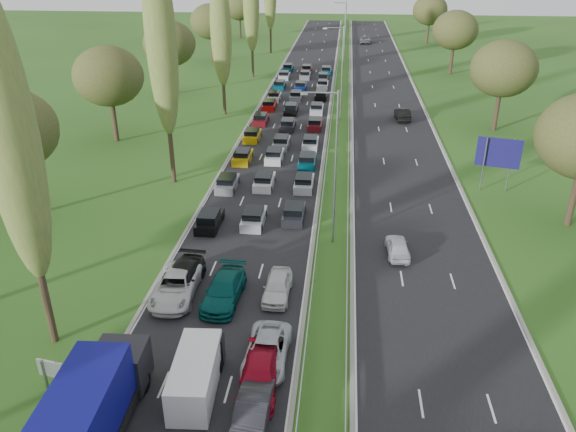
% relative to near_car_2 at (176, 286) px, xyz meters
% --- Properties ---
extents(ground, '(260.00, 260.00, 0.00)m').
position_rel_near_car_2_xyz_m(ground, '(10.13, 45.75, -0.83)').
color(ground, '#284D18').
rests_on(ground, ground).
extents(near_carriageway, '(10.50, 215.00, 0.04)m').
position_rel_near_car_2_xyz_m(near_carriageway, '(3.38, 48.25, -0.83)').
color(near_carriageway, black).
rests_on(near_carriageway, ground).
extents(far_carriageway, '(10.50, 215.00, 0.04)m').
position_rel_near_car_2_xyz_m(far_carriageway, '(16.88, 48.25, -0.83)').
color(far_carriageway, black).
rests_on(far_carriageway, ground).
extents(central_reservation, '(2.36, 215.00, 0.32)m').
position_rel_near_car_2_xyz_m(central_reservation, '(10.13, 48.25, -0.28)').
color(central_reservation, gray).
rests_on(central_reservation, ground).
extents(lamp_columns, '(0.18, 140.18, 12.00)m').
position_rel_near_car_2_xyz_m(lamp_columns, '(10.13, 43.75, 5.17)').
color(lamp_columns, gray).
rests_on(lamp_columns, ground).
extents(poplar_row, '(2.80, 127.80, 22.44)m').
position_rel_near_car_2_xyz_m(poplar_row, '(-5.87, 33.92, 11.56)').
color(poplar_row, '#2D2116').
rests_on(poplar_row, ground).
extents(woodland_left, '(8.00, 166.00, 11.10)m').
position_rel_near_car_2_xyz_m(woodland_left, '(-16.37, 28.38, 6.86)').
color(woodland_left, '#2D2116').
rests_on(woodland_left, ground).
extents(woodland_right, '(8.00, 153.00, 11.10)m').
position_rel_near_car_2_xyz_m(woodland_right, '(29.63, 32.42, 6.86)').
color(woodland_right, '#2D2116').
rests_on(woodland_right, ground).
extents(traffic_queue_fill, '(9.08, 69.03, 0.80)m').
position_rel_near_car_2_xyz_m(traffic_queue_fill, '(3.40, 43.35, -0.39)').
color(traffic_queue_fill, black).
rests_on(traffic_queue_fill, ground).
extents(near_car_2, '(2.92, 5.91, 1.61)m').
position_rel_near_car_2_xyz_m(near_car_2, '(0.00, 0.00, 0.00)').
color(near_car_2, silver).
rests_on(near_car_2, near_carriageway).
extents(near_car_3, '(2.56, 5.66, 1.61)m').
position_rel_near_car_2_xyz_m(near_car_3, '(0.13, 0.94, -0.00)').
color(near_car_3, black).
rests_on(near_car_3, near_carriageway).
extents(near_car_7, '(2.49, 5.54, 1.58)m').
position_rel_near_car_2_xyz_m(near_car_7, '(3.27, -0.15, -0.02)').
color(near_car_7, '#044542').
rests_on(near_car_7, near_carriageway).
extents(near_car_9, '(1.73, 4.61, 1.50)m').
position_rel_near_car_2_xyz_m(near_car_9, '(6.80, -10.63, -0.05)').
color(near_car_9, '#222227').
rests_on(near_car_9, near_carriageway).
extents(near_car_10, '(2.45, 5.14, 1.41)m').
position_rel_near_car_2_xyz_m(near_car_10, '(6.87, -5.82, -0.10)').
color(near_car_10, '#B5BCBF').
rests_on(near_car_10, near_carriageway).
extents(near_car_11, '(2.15, 5.00, 1.44)m').
position_rel_near_car_2_xyz_m(near_car_11, '(6.74, -7.98, -0.09)').
color(near_car_11, maroon).
rests_on(near_car_11, near_carriageway).
extents(near_car_12, '(1.81, 4.32, 1.46)m').
position_rel_near_car_2_xyz_m(near_car_12, '(6.68, 0.74, -0.07)').
color(near_car_12, silver).
rests_on(near_car_12, near_carriageway).
extents(far_car_0, '(1.82, 4.08, 1.36)m').
position_rel_near_car_2_xyz_m(far_car_0, '(15.05, 7.15, -0.12)').
color(far_car_0, silver).
rests_on(far_car_0, far_carriageway).
extents(far_car_1, '(2.00, 4.87, 1.57)m').
position_rel_near_car_2_xyz_m(far_car_1, '(18.43, 44.37, -0.02)').
color(far_car_1, black).
rests_on(far_car_1, far_carriageway).
extents(far_car_2, '(2.87, 5.88, 1.61)m').
position_rel_near_car_2_xyz_m(far_car_2, '(15.05, 110.95, -0.00)').
color(far_car_2, slate).
rests_on(far_car_2, far_carriageway).
extents(blue_lorry, '(2.59, 9.33, 3.94)m').
position_rel_near_car_2_xyz_m(blue_lorry, '(-0.28, -12.39, 1.21)').
color(blue_lorry, black).
rests_on(blue_lorry, near_carriageway).
extents(white_van_rear, '(2.07, 5.29, 2.13)m').
position_rel_near_car_2_xyz_m(white_van_rear, '(3.53, -8.34, 0.26)').
color(white_van_rear, silver).
rests_on(white_van_rear, near_carriageway).
extents(info_sign, '(1.50, 0.34, 2.10)m').
position_rel_near_car_2_xyz_m(info_sign, '(-3.77, -9.39, 0.55)').
color(info_sign, gray).
rests_on(info_sign, ground).
extents(direction_sign, '(3.89, 1.12, 5.20)m').
position_rel_near_car_2_xyz_m(direction_sign, '(25.03, 20.61, 2.74)').
color(direction_sign, gray).
rests_on(direction_sign, ground).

